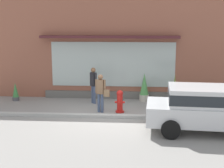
# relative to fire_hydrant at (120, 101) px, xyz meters

# --- Properties ---
(ground_plane) EXTENTS (60.00, 60.00, 0.00)m
(ground_plane) POSITION_rel_fire_hydrant_xyz_m (-0.62, -0.56, -0.48)
(ground_plane) COLOR gray
(curb_strip) EXTENTS (14.00, 0.24, 0.12)m
(curb_strip) POSITION_rel_fire_hydrant_xyz_m (-0.62, -0.76, -0.42)
(curb_strip) COLOR #B2B2AD
(curb_strip) RESTS_ON ground_plane
(storefront) EXTENTS (14.00, 0.81, 5.10)m
(storefront) POSITION_rel_fire_hydrant_xyz_m (-0.62, 2.63, 2.03)
(storefront) COLOR #935642
(storefront) RESTS_ON ground_plane
(fire_hydrant) EXTENTS (0.42, 0.39, 0.95)m
(fire_hydrant) POSITION_rel_fire_hydrant_xyz_m (0.00, 0.00, 0.00)
(fire_hydrant) COLOR red
(fire_hydrant) RESTS_ON ground_plane
(pedestrian_with_handbag) EXTENTS (0.62, 0.32, 1.61)m
(pedestrian_with_handbag) POSITION_rel_fire_hydrant_xyz_m (-0.78, -0.04, 0.45)
(pedestrian_with_handbag) COLOR #475675
(pedestrian_with_handbag) RESTS_ON ground_plane
(pedestrian_passerby) EXTENTS (0.33, 0.36, 1.68)m
(pedestrian_passerby) POSITION_rel_fire_hydrant_xyz_m (-1.29, 1.40, 0.50)
(pedestrian_passerby) COLOR #475675
(pedestrian_passerby) RESTS_ON ground_plane
(parked_car_silver) EXTENTS (4.36, 2.20, 1.57)m
(parked_car_silver) POSITION_rel_fire_hydrant_xyz_m (3.07, -2.14, 0.41)
(parked_car_silver) COLOR silver
(parked_car_silver) RESTS_ON ground_plane
(potted_plant_near_hydrant) EXTENTS (0.45, 0.45, 1.34)m
(potted_plant_near_hydrant) POSITION_rel_fire_hydrant_xyz_m (1.07, 2.00, 0.17)
(potted_plant_near_hydrant) COLOR #B7B2A3
(potted_plant_near_hydrant) RESTS_ON ground_plane
(potted_plant_by_entrance) EXTENTS (0.29, 0.29, 1.38)m
(potted_plant_by_entrance) POSITION_rel_fire_hydrant_xyz_m (2.44, 1.56, 0.19)
(potted_plant_by_entrance) COLOR #33473D
(potted_plant_by_entrance) RESTS_ON ground_plane
(potted_plant_doorstep) EXTENTS (0.32, 0.32, 0.88)m
(potted_plant_doorstep) POSITION_rel_fire_hydrant_xyz_m (-5.09, 1.64, -0.05)
(potted_plant_doorstep) COLOR #4C4C51
(potted_plant_doorstep) RESTS_ON ground_plane
(potted_plant_window_right) EXTENTS (0.52, 0.52, 0.67)m
(potted_plant_window_right) POSITION_rel_fire_hydrant_xyz_m (3.44, 1.66, -0.13)
(potted_plant_window_right) COLOR #4C4C51
(potted_plant_window_right) RESTS_ON ground_plane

